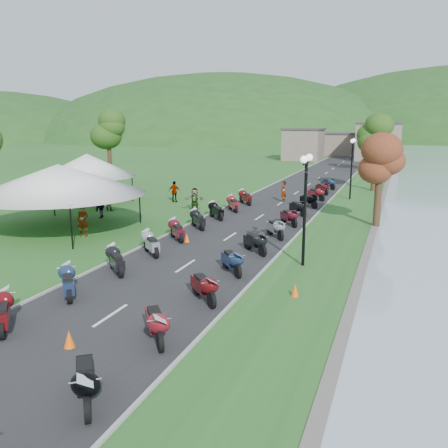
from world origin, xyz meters
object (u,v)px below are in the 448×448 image
(pedestrian_b, at_px, (110,210))
(pedestrian_a, at_px, (84,236))
(pedestrian_c, at_px, (101,218))
(vendor_tent_main, at_px, (60,198))

(pedestrian_b, bearing_deg, pedestrian_a, 118.71)
(pedestrian_b, height_order, pedestrian_c, pedestrian_c)
(vendor_tent_main, bearing_deg, pedestrian_c, 89.91)
(vendor_tent_main, distance_m, pedestrian_b, 6.88)
(pedestrian_b, relative_size, pedestrian_c, 0.95)
(pedestrian_a, distance_m, pedestrian_c, 5.30)
(vendor_tent_main, height_order, pedestrian_c, vendor_tent_main)
(pedestrian_b, xyz_separation_m, pedestrian_c, (1.02, -2.56, 0.00))
(pedestrian_a, distance_m, pedestrian_b, 8.05)
(vendor_tent_main, relative_size, pedestrian_b, 4.26)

